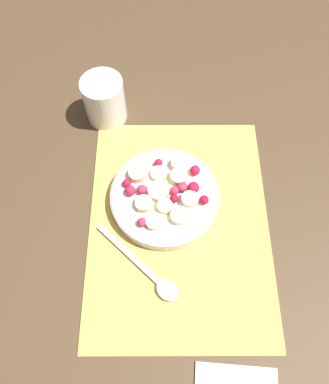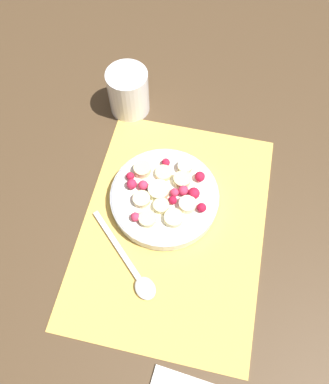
{
  "view_description": "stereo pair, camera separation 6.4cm",
  "coord_description": "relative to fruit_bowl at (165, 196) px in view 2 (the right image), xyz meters",
  "views": [
    {
      "loc": [
        0.25,
        -0.03,
        0.6
      ],
      "look_at": [
        -0.04,
        -0.02,
        0.04
      ],
      "focal_mm": 35.0,
      "sensor_mm": 36.0,
      "label": 1
    },
    {
      "loc": [
        0.24,
        0.04,
        0.6
      ],
      "look_at": [
        -0.04,
        -0.02,
        0.04
      ],
      "focal_mm": 35.0,
      "sensor_mm": 36.0,
      "label": 2
    }
  ],
  "objects": [
    {
      "name": "ground_plane",
      "position": [
        0.04,
        0.02,
        -0.02
      ],
      "size": [
        3.0,
        3.0,
        0.0
      ],
      "primitive_type": "plane",
      "color": "#4C3823"
    },
    {
      "name": "spoon",
      "position": [
        0.14,
        -0.02,
        -0.01
      ],
      "size": [
        0.14,
        0.14,
        0.01
      ],
      "rotation": [
        0.0,
        0.0,
        7.1
      ],
      "color": "silver",
      "rests_on": "placemat"
    },
    {
      "name": "drinking_glass",
      "position": [
        -0.19,
        -0.11,
        0.02
      ],
      "size": [
        0.08,
        0.08,
        0.09
      ],
      "color": "white",
      "rests_on": "ground_plane"
    },
    {
      "name": "placemat",
      "position": [
        0.04,
        0.02,
        -0.02
      ],
      "size": [
        0.42,
        0.31,
        0.01
      ],
      "color": "#E0B251",
      "rests_on": "ground_plane"
    },
    {
      "name": "fruit_bowl",
      "position": [
        0.0,
        0.0,
        0.0
      ],
      "size": [
        0.19,
        0.19,
        0.05
      ],
      "color": "silver",
      "rests_on": "placemat"
    }
  ]
}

